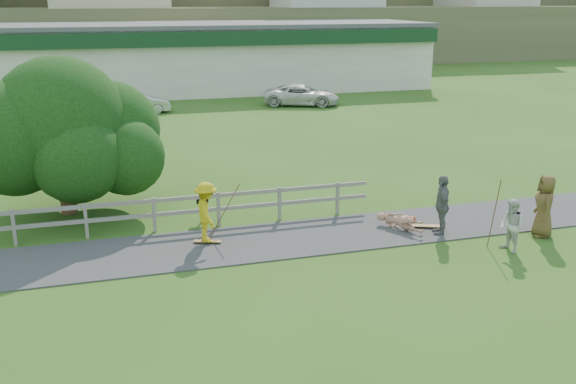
# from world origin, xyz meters

# --- Properties ---
(ground) EXTENTS (260.00, 260.00, 0.00)m
(ground) POSITION_xyz_m (0.00, 0.00, 0.00)
(ground) COLOR #305117
(ground) RESTS_ON ground
(path) EXTENTS (34.00, 3.00, 0.04)m
(path) POSITION_xyz_m (0.00, 1.50, 0.02)
(path) COLOR #363638
(path) RESTS_ON ground
(fence) EXTENTS (15.05, 0.10, 1.10)m
(fence) POSITION_xyz_m (-4.62, 3.30, 0.72)
(fence) COLOR slate
(fence) RESTS_ON ground
(strip_mall) EXTENTS (32.50, 10.75, 5.10)m
(strip_mall) POSITION_xyz_m (4.00, 34.94, 2.58)
(strip_mall) COLOR beige
(strip_mall) RESTS_ON ground
(skater_rider) EXTENTS (0.71, 1.18, 1.78)m
(skater_rider) POSITION_xyz_m (-2.62, 1.80, 0.89)
(skater_rider) COLOR #BCA311
(skater_rider) RESTS_ON ground
(skater_fallen) EXTENTS (1.55, 1.12, 0.57)m
(skater_fallen) POSITION_xyz_m (3.30, 1.28, 0.29)
(skater_fallen) COLOR #AE7960
(skater_fallen) RESTS_ON ground
(spectator_a) EXTENTS (0.64, 0.79, 1.55)m
(spectator_a) POSITION_xyz_m (5.50, -1.22, 0.77)
(spectator_a) COLOR beige
(spectator_a) RESTS_ON ground
(spectator_b) EXTENTS (0.78, 1.18, 1.86)m
(spectator_b) POSITION_xyz_m (4.33, 0.61, 0.93)
(spectator_b) COLOR slate
(spectator_b) RESTS_ON ground
(spectator_c) EXTENTS (0.91, 1.09, 1.91)m
(spectator_c) POSITION_xyz_m (7.20, -0.39, 0.96)
(spectator_c) COLOR brown
(spectator_c) RESTS_ON ground
(car_silver) EXTENTS (3.92, 1.46, 1.28)m
(car_silver) POSITION_xyz_m (-2.97, 25.27, 0.64)
(car_silver) COLOR #ABAFB3
(car_silver) RESTS_ON ground
(car_white) EXTENTS (5.50, 3.98, 1.39)m
(car_white) POSITION_xyz_m (7.74, 25.28, 0.70)
(car_white) COLOR silver
(car_white) RESTS_ON ground
(tree) EXTENTS (6.97, 6.97, 3.76)m
(tree) POSITION_xyz_m (-6.58, 5.98, 1.88)
(tree) COLOR black
(tree) RESTS_ON ground
(bbq) EXTENTS (0.42, 0.35, 0.81)m
(bbq) POSITION_xyz_m (-2.41, 3.88, 0.40)
(bbq) COLOR black
(bbq) RESTS_ON ground
(longboard_rider) EXTENTS (0.82, 0.44, 0.09)m
(longboard_rider) POSITION_xyz_m (-2.62, 1.80, 0.04)
(longboard_rider) COLOR olive
(longboard_rider) RESTS_ON ground
(longboard_fallen) EXTENTS (0.99, 0.58, 0.11)m
(longboard_fallen) POSITION_xyz_m (4.10, 1.18, 0.05)
(longboard_fallen) COLOR olive
(longboard_fallen) RESTS_ON ground
(helmet) EXTENTS (0.28, 0.28, 0.28)m
(helmet) POSITION_xyz_m (3.90, 1.63, 0.14)
(helmet) COLOR #AB2513
(helmet) RESTS_ON ground
(pole_rider) EXTENTS (0.03, 0.03, 1.91)m
(pole_rider) POSITION_xyz_m (-2.02, 2.20, 0.95)
(pole_rider) COLOR brown
(pole_rider) RESTS_ON ground
(pole_spec_left) EXTENTS (0.03, 0.03, 2.01)m
(pole_spec_left) POSITION_xyz_m (5.25, -0.72, 1.00)
(pole_spec_left) COLOR brown
(pole_spec_left) RESTS_ON ground
(pole_spec_right) EXTENTS (0.03, 0.03, 1.93)m
(pole_spec_right) POSITION_xyz_m (7.08, -0.39, 0.97)
(pole_spec_right) COLOR brown
(pole_spec_right) RESTS_ON ground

